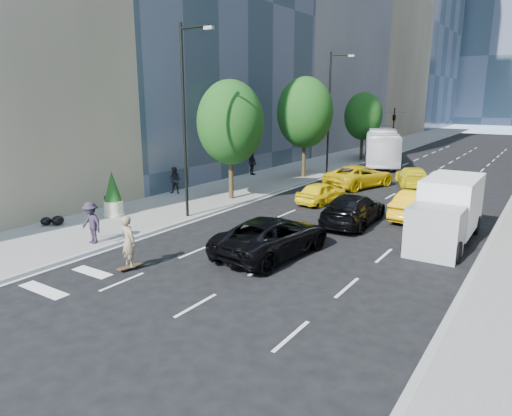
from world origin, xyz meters
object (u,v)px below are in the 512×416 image
Objects in this scene: skateboarder at (129,245)px; city_bus at (381,146)px; planter_shrub at (113,194)px; box_truck at (447,211)px; black_sedan_lincoln at (273,236)px; black_sedan_mercedes at (353,209)px; trash_can at (111,206)px.

skateboarder is 0.16× the size of city_bus.
box_truck is at bearing 18.74° from planter_shrub.
black_sedan_lincoln is 6.56m from black_sedan_mercedes.
city_bus is at bearing -74.81° from black_sedan_lincoln.
trash_can is (-16.58, -5.36, -0.86)m from box_truck.
black_sedan_lincoln is at bearing -100.69° from city_bus.
box_truck is (4.70, -0.64, 0.69)m from black_sedan_mercedes.
box_truck is at bearing -122.40° from skateboarder.
planter_shrub is (0.40, -0.13, 0.70)m from trash_can.
black_sedan_mercedes is 0.43× the size of city_bus.
skateboarder is at bearing -132.36° from box_truck.
black_sedan_lincoln is 30.02m from city_bus.
planter_shrub is at bearing -120.92° from city_bus.
city_bus reaches higher than trash_can.
trash_can is at bearing -121.73° from city_bus.
box_truck is (9.40, 10.36, 0.48)m from skateboarder.
trash_can is at bearing 161.86° from planter_shrub.
black_sedan_mercedes is (4.70, 11.00, -0.21)m from skateboarder.
planter_shrub is (-11.48, -6.13, 0.53)m from black_sedan_mercedes.
black_sedan_lincoln is at bearing -2.53° from trash_can.
black_sedan_mercedes is at bearing -95.57° from city_bus.
box_truck reaches higher than black_sedan_mercedes.
black_sedan_lincoln is 1.07× the size of black_sedan_mercedes.
skateboarder is at bearing -108.17° from city_bus.
trash_can is at bearing 2.49° from black_sedan_lincoln.
skateboarder is 14.00m from box_truck.
planter_shrub reaches higher than black_sedan_mercedes.
skateboarder is 8.75m from trash_can.
planter_shrub reaches higher than skateboarder.
city_bus is 5.09× the size of planter_shrub.
black_sedan_lincoln is at bearing 78.39° from black_sedan_mercedes.
trash_can is 0.39× the size of planter_shrub.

